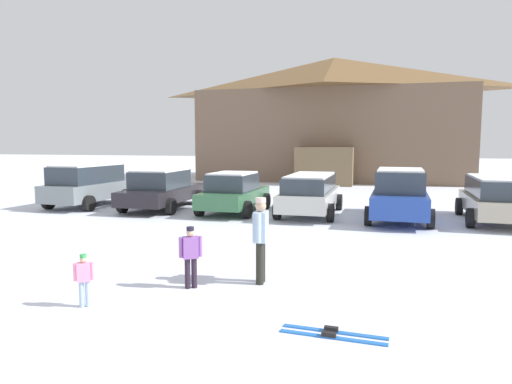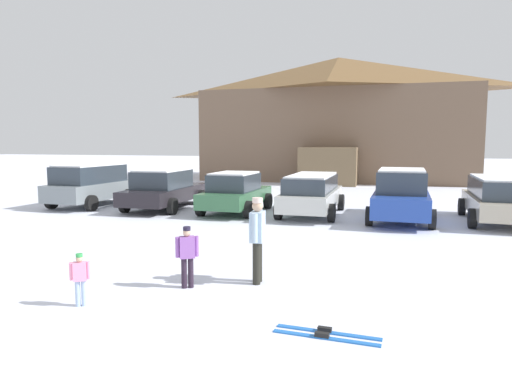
{
  "view_description": "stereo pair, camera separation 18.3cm",
  "coord_description": "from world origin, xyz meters",
  "px_view_note": "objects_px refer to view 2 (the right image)",
  "views": [
    {
      "loc": [
        3.31,
        -4.36,
        2.72
      ],
      "look_at": [
        -0.14,
        8.28,
        1.29
      ],
      "focal_mm": 32.0,
      "sensor_mm": 36.0,
      "label": 1
    },
    {
      "loc": [
        3.49,
        -4.31,
        2.72
      ],
      "look_at": [
        -0.14,
        8.28,
        1.29
      ],
      "focal_mm": 32.0,
      "sensor_mm": 36.0,
      "label": 2
    }
  ],
  "objects_px": {
    "parked_green_coupe": "(235,192)",
    "pair_of_skis": "(326,334)",
    "parked_black_sedan": "(164,189)",
    "skier_adult_in_blue_parka": "(257,235)",
    "parked_silver_wagon": "(312,193)",
    "parked_blue_hatchback": "(401,195)",
    "ski_lodge": "(337,118)",
    "skier_child_in_purple_jacket": "(187,253)",
    "skier_child_in_pink_snowsuit": "(80,277)",
    "parked_grey_wagon": "(91,184)",
    "parked_beige_suv": "(500,198)"
  },
  "relations": [
    {
      "from": "ski_lodge",
      "to": "skier_adult_in_blue_parka",
      "type": "distance_m",
      "value": 26.19
    },
    {
      "from": "parked_green_coupe",
      "to": "parked_beige_suv",
      "type": "height_order",
      "value": "parked_green_coupe"
    },
    {
      "from": "parked_green_coupe",
      "to": "skier_child_in_pink_snowsuit",
      "type": "relative_size",
      "value": 4.66
    },
    {
      "from": "parked_silver_wagon",
      "to": "parked_blue_hatchback",
      "type": "bearing_deg",
      "value": -7.34
    },
    {
      "from": "parked_green_coupe",
      "to": "parked_grey_wagon",
      "type": "bearing_deg",
      "value": 179.86
    },
    {
      "from": "parked_green_coupe",
      "to": "parked_blue_hatchback",
      "type": "relative_size",
      "value": 0.86
    },
    {
      "from": "parked_silver_wagon",
      "to": "parked_beige_suv",
      "type": "relative_size",
      "value": 1.04
    },
    {
      "from": "parked_silver_wagon",
      "to": "skier_adult_in_blue_parka",
      "type": "distance_m",
      "value": 8.64
    },
    {
      "from": "parked_black_sedan",
      "to": "skier_adult_in_blue_parka",
      "type": "relative_size",
      "value": 2.9
    },
    {
      "from": "parked_black_sedan",
      "to": "skier_child_in_purple_jacket",
      "type": "bearing_deg",
      "value": -60.34
    },
    {
      "from": "parked_silver_wagon",
      "to": "parked_green_coupe",
      "type": "bearing_deg",
      "value": -174.64
    },
    {
      "from": "skier_child_in_purple_jacket",
      "to": "skier_child_in_pink_snowsuit",
      "type": "distance_m",
      "value": 1.9
    },
    {
      "from": "parked_black_sedan",
      "to": "parked_green_coupe",
      "type": "bearing_deg",
      "value": -3.61
    },
    {
      "from": "ski_lodge",
      "to": "parked_green_coupe",
      "type": "height_order",
      "value": "ski_lodge"
    },
    {
      "from": "parked_blue_hatchback",
      "to": "ski_lodge",
      "type": "bearing_deg",
      "value": 103.14
    },
    {
      "from": "ski_lodge",
      "to": "skier_child_in_pink_snowsuit",
      "type": "height_order",
      "value": "ski_lodge"
    },
    {
      "from": "parked_beige_suv",
      "to": "skier_child_in_purple_jacket",
      "type": "height_order",
      "value": "parked_beige_suv"
    },
    {
      "from": "skier_child_in_pink_snowsuit",
      "to": "pair_of_skis",
      "type": "height_order",
      "value": "skier_child_in_pink_snowsuit"
    },
    {
      "from": "parked_silver_wagon",
      "to": "skier_child_in_pink_snowsuit",
      "type": "height_order",
      "value": "parked_silver_wagon"
    },
    {
      "from": "parked_grey_wagon",
      "to": "pair_of_skis",
      "type": "distance_m",
      "value": 15.49
    },
    {
      "from": "parked_silver_wagon",
      "to": "skier_child_in_purple_jacket",
      "type": "height_order",
      "value": "parked_silver_wagon"
    },
    {
      "from": "skier_child_in_purple_jacket",
      "to": "pair_of_skis",
      "type": "distance_m",
      "value": 3.19
    },
    {
      "from": "parked_black_sedan",
      "to": "skier_child_in_pink_snowsuit",
      "type": "xyz_separation_m",
      "value": [
        3.94,
        -10.59,
        -0.32
      ]
    },
    {
      "from": "parked_grey_wagon",
      "to": "pair_of_skis",
      "type": "height_order",
      "value": "parked_grey_wagon"
    },
    {
      "from": "parked_grey_wagon",
      "to": "skier_child_in_purple_jacket",
      "type": "bearing_deg",
      "value": -46.31
    },
    {
      "from": "ski_lodge",
      "to": "parked_black_sedan",
      "type": "relative_size",
      "value": 3.93
    },
    {
      "from": "skier_child_in_purple_jacket",
      "to": "skier_child_in_pink_snowsuit",
      "type": "height_order",
      "value": "skier_child_in_purple_jacket"
    },
    {
      "from": "parked_black_sedan",
      "to": "skier_child_in_pink_snowsuit",
      "type": "relative_size",
      "value": 5.43
    },
    {
      "from": "skier_adult_in_blue_parka",
      "to": "pair_of_skis",
      "type": "distance_m",
      "value": 2.78
    },
    {
      "from": "parked_blue_hatchback",
      "to": "skier_adult_in_blue_parka",
      "type": "xyz_separation_m",
      "value": [
        -2.86,
        -8.22,
        0.05
      ]
    },
    {
      "from": "parked_green_coupe",
      "to": "skier_child_in_purple_jacket",
      "type": "height_order",
      "value": "parked_green_coupe"
    },
    {
      "from": "parked_grey_wagon",
      "to": "parked_green_coupe",
      "type": "height_order",
      "value": "parked_grey_wagon"
    },
    {
      "from": "parked_black_sedan",
      "to": "skier_adult_in_blue_parka",
      "type": "bearing_deg",
      "value": -53.11
    },
    {
      "from": "parked_green_coupe",
      "to": "parked_blue_hatchback",
      "type": "height_order",
      "value": "parked_blue_hatchback"
    },
    {
      "from": "parked_beige_suv",
      "to": "skier_child_in_purple_jacket",
      "type": "xyz_separation_m",
      "value": [
        -7.22,
        -9.27,
        -0.2
      ]
    },
    {
      "from": "skier_child_in_purple_jacket",
      "to": "skier_child_in_pink_snowsuit",
      "type": "relative_size",
      "value": 1.3
    },
    {
      "from": "ski_lodge",
      "to": "parked_beige_suv",
      "type": "distance_m",
      "value": 19.13
    },
    {
      "from": "parked_green_coupe",
      "to": "skier_child_in_purple_jacket",
      "type": "relative_size",
      "value": 3.57
    },
    {
      "from": "parked_grey_wagon",
      "to": "parked_silver_wagon",
      "type": "height_order",
      "value": "parked_grey_wagon"
    },
    {
      "from": "parked_black_sedan",
      "to": "skier_adult_in_blue_parka",
      "type": "xyz_separation_m",
      "value": [
        6.42,
        -8.55,
        0.12
      ]
    },
    {
      "from": "parked_grey_wagon",
      "to": "parked_green_coupe",
      "type": "xyz_separation_m",
      "value": [
        6.53,
        -0.02,
        -0.16
      ]
    },
    {
      "from": "ski_lodge",
      "to": "parked_green_coupe",
      "type": "relative_size",
      "value": 4.58
    },
    {
      "from": "parked_silver_wagon",
      "to": "skier_child_in_purple_jacket",
      "type": "relative_size",
      "value": 4.07
    },
    {
      "from": "parked_black_sedan",
      "to": "ski_lodge",
      "type": "bearing_deg",
      "value": 73.5
    },
    {
      "from": "parked_grey_wagon",
      "to": "skier_adult_in_blue_parka",
      "type": "xyz_separation_m",
      "value": [
        9.79,
        -8.37,
        -0.01
      ]
    },
    {
      "from": "parked_blue_hatchback",
      "to": "pair_of_skis",
      "type": "xyz_separation_m",
      "value": [
        -1.26,
        -10.3,
        -0.88
      ]
    },
    {
      "from": "skier_child_in_pink_snowsuit",
      "to": "parked_blue_hatchback",
      "type": "bearing_deg",
      "value": 62.49
    },
    {
      "from": "pair_of_skis",
      "to": "parked_green_coupe",
      "type": "bearing_deg",
      "value": 115.0
    },
    {
      "from": "parked_green_coupe",
      "to": "pair_of_skis",
      "type": "distance_m",
      "value": 11.54
    },
    {
      "from": "parked_beige_suv",
      "to": "skier_child_in_purple_jacket",
      "type": "distance_m",
      "value": 11.76
    }
  ]
}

